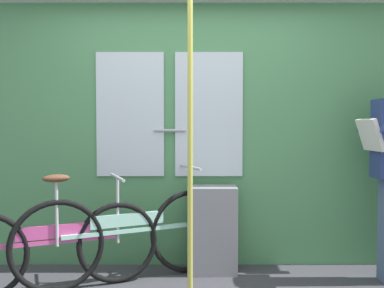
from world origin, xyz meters
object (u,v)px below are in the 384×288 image
(bicycle_leaning_behind, at_px, (127,235))
(trash_bin_by_wall, at_px, (213,229))
(bicycle_near_door, at_px, (53,246))
(handrail_pole, at_px, (191,138))

(bicycle_leaning_behind, height_order, trash_bin_by_wall, bicycle_leaning_behind)
(bicycle_leaning_behind, relative_size, trash_bin_by_wall, 2.24)
(bicycle_leaning_behind, bearing_deg, trash_bin_by_wall, -5.23)
(bicycle_near_door, relative_size, bicycle_leaning_behind, 0.92)
(trash_bin_by_wall, distance_m, handrail_pole, 1.08)
(bicycle_near_door, distance_m, trash_bin_by_wall, 1.31)
(bicycle_near_door, xyz_separation_m, handrail_pole, (1.04, -0.25, 0.82))
(handrail_pole, bearing_deg, bicycle_near_door, 166.49)
(bicycle_near_door, xyz_separation_m, bicycle_leaning_behind, (0.53, 0.21, 0.03))
(bicycle_leaning_behind, relative_size, handrail_pole, 0.71)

